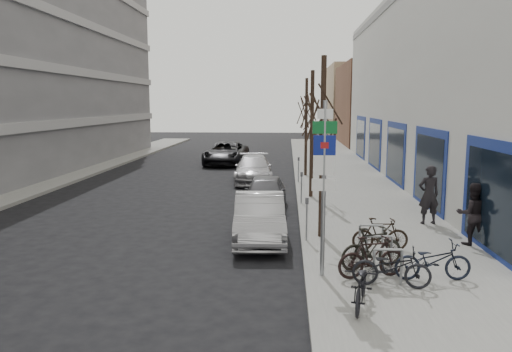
# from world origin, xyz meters

# --- Properties ---
(ground) EXTENTS (120.00, 120.00, 0.00)m
(ground) POSITION_xyz_m (0.00, 0.00, 0.00)
(ground) COLOR black
(ground) RESTS_ON ground
(sidewalk_east) EXTENTS (5.00, 70.00, 0.15)m
(sidewalk_east) POSITION_xyz_m (4.50, 10.00, 0.07)
(sidewalk_east) COLOR slate
(sidewalk_east) RESTS_ON ground
(sidewalk_west) EXTENTS (3.00, 70.00, 0.15)m
(sidewalk_west) POSITION_xyz_m (-11.00, 10.00, 0.07)
(sidewalk_west) COLOR slate
(sidewalk_west) RESTS_ON ground
(brick_building_far) EXTENTS (12.00, 14.00, 8.00)m
(brick_building_far) POSITION_xyz_m (13.00, 40.00, 4.00)
(brick_building_far) COLOR brown
(brick_building_far) RESTS_ON ground
(tan_building_far) EXTENTS (13.00, 12.00, 9.00)m
(tan_building_far) POSITION_xyz_m (13.50, 55.00, 4.50)
(tan_building_far) COLOR #937A5B
(tan_building_far) RESTS_ON ground
(highway_sign_pole) EXTENTS (0.55, 0.10, 4.20)m
(highway_sign_pole) POSITION_xyz_m (2.40, -0.01, 2.46)
(highway_sign_pole) COLOR gray
(highway_sign_pole) RESTS_ON ground
(bike_rack) EXTENTS (0.66, 2.26, 0.83)m
(bike_rack) POSITION_xyz_m (3.80, 0.60, 0.66)
(bike_rack) COLOR gray
(bike_rack) RESTS_ON sidewalk_east
(tree_near) EXTENTS (1.80, 1.80, 5.50)m
(tree_near) POSITION_xyz_m (2.60, 3.50, 4.10)
(tree_near) COLOR black
(tree_near) RESTS_ON ground
(tree_mid) EXTENTS (1.80, 1.80, 5.50)m
(tree_mid) POSITION_xyz_m (2.60, 10.00, 4.10)
(tree_mid) COLOR black
(tree_mid) RESTS_ON ground
(tree_far) EXTENTS (1.80, 1.80, 5.50)m
(tree_far) POSITION_xyz_m (2.60, 16.50, 4.10)
(tree_far) COLOR black
(tree_far) RESTS_ON ground
(meter_front) EXTENTS (0.10, 0.08, 1.27)m
(meter_front) POSITION_xyz_m (2.15, 3.00, 0.92)
(meter_front) COLOR gray
(meter_front) RESTS_ON sidewalk_east
(meter_mid) EXTENTS (0.10, 0.08, 1.27)m
(meter_mid) POSITION_xyz_m (2.15, 8.50, 0.92)
(meter_mid) COLOR gray
(meter_mid) RESTS_ON sidewalk_east
(meter_back) EXTENTS (0.10, 0.08, 1.27)m
(meter_back) POSITION_xyz_m (2.15, 14.00, 0.92)
(meter_back) COLOR gray
(meter_back) RESTS_ON sidewalk_east
(bike_near_left) EXTENTS (0.87, 1.72, 1.01)m
(bike_near_left) POSITION_xyz_m (3.06, -1.75, 0.65)
(bike_near_left) COLOR black
(bike_near_left) RESTS_ON sidewalk_east
(bike_near_right) EXTENTS (1.73, 0.94, 1.01)m
(bike_near_right) POSITION_xyz_m (3.52, -0.08, 0.65)
(bike_near_right) COLOR black
(bike_near_right) RESTS_ON sidewalk_east
(bike_mid_curb) EXTENTS (1.75, 0.61, 1.06)m
(bike_mid_curb) POSITION_xyz_m (4.88, -0.14, 0.68)
(bike_mid_curb) COLOR black
(bike_mid_curb) RESTS_ON sidewalk_east
(bike_mid_inner) EXTENTS (1.80, 1.22, 1.06)m
(bike_mid_inner) POSITION_xyz_m (3.64, 0.56, 0.68)
(bike_mid_inner) COLOR black
(bike_mid_inner) RESTS_ON sidewalk_east
(bike_far_curb) EXTENTS (1.75, 0.78, 1.03)m
(bike_far_curb) POSITION_xyz_m (3.86, -0.63, 0.67)
(bike_far_curb) COLOR black
(bike_far_curb) RESTS_ON sidewalk_east
(bike_far_inner) EXTENTS (1.59, 0.59, 0.94)m
(bike_far_inner) POSITION_xyz_m (4.11, 2.07, 0.62)
(bike_far_inner) COLOR black
(bike_far_inner) RESTS_ON sidewalk_east
(parked_car_front) EXTENTS (1.74, 4.33, 1.40)m
(parked_car_front) POSITION_xyz_m (0.75, 3.46, 0.70)
(parked_car_front) COLOR #A7A6AC
(parked_car_front) RESTS_ON ground
(parked_car_mid) EXTENTS (1.62, 3.90, 1.32)m
(parked_car_mid) POSITION_xyz_m (0.73, 8.03, 0.66)
(parked_car_mid) COLOR #504F54
(parked_car_mid) RESTS_ON ground
(parked_car_back) EXTENTS (2.19, 4.88, 1.39)m
(parked_car_back) POSITION_xyz_m (-0.20, 14.75, 0.69)
(parked_car_back) COLOR #A8A7AD
(parked_car_back) RESTS_ON ground
(lane_car) EXTENTS (2.88, 5.66, 1.53)m
(lane_car) POSITION_xyz_m (-2.59, 22.42, 0.77)
(lane_car) COLOR black
(lane_car) RESTS_ON ground
(pedestrian_near) EXTENTS (0.79, 0.59, 1.97)m
(pedestrian_near) POSITION_xyz_m (6.26, 5.31, 1.13)
(pedestrian_near) COLOR black
(pedestrian_near) RESTS_ON sidewalk_east
(pedestrian_far) EXTENTS (0.67, 0.46, 1.80)m
(pedestrian_far) POSITION_xyz_m (6.80, 2.87, 1.05)
(pedestrian_far) COLOR black
(pedestrian_far) RESTS_ON sidewalk_east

